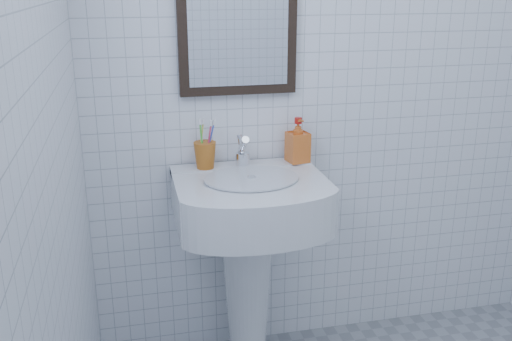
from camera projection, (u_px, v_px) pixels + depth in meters
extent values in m
cube|color=white|center=(333.00, 87.00, 2.55)|extent=(2.20, 0.02, 2.50)
cube|color=white|center=(38.00, 204.00, 1.20)|extent=(0.02, 2.40, 2.50)
cone|color=white|center=(247.00, 290.00, 2.55)|extent=(0.24, 0.24, 0.77)
cube|color=white|center=(250.00, 199.00, 2.36)|extent=(0.62, 0.44, 0.19)
cube|color=white|center=(241.00, 168.00, 2.49)|extent=(0.62, 0.11, 0.03)
cylinder|color=silver|center=(251.00, 178.00, 2.30)|extent=(0.39, 0.39, 0.01)
cylinder|color=silver|center=(243.00, 159.00, 2.45)|extent=(0.06, 0.06, 0.06)
cylinder|color=silver|center=(243.00, 144.00, 2.41)|extent=(0.03, 0.12, 0.09)
cylinder|color=silver|center=(241.00, 147.00, 2.46)|extent=(0.04, 0.06, 0.11)
imported|color=#B94212|center=(298.00, 140.00, 2.49)|extent=(0.10, 0.11, 0.20)
cube|color=black|center=(238.00, 20.00, 2.34)|extent=(0.50, 0.04, 0.62)
cube|color=white|center=(239.00, 20.00, 2.33)|extent=(0.42, 0.00, 0.54)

